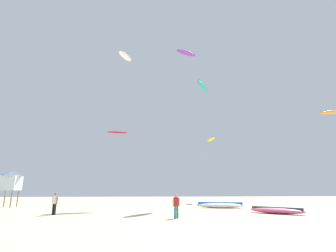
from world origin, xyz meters
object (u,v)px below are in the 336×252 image
(person_foreground, at_px, (176,204))
(kite_aloft_2, at_px, (211,139))
(kite_grounded_near, at_px, (220,205))
(kite_aloft_5, at_px, (125,56))
(kite_grounded_mid, at_px, (277,211))
(person_left, at_px, (55,202))
(lifeguard_tower, at_px, (10,180))
(kite_aloft_1, at_px, (203,86))
(kite_aloft_3, at_px, (334,112))
(kite_aloft_0, at_px, (186,53))
(kite_aloft_6, at_px, (118,132))

(person_foreground, bearing_deg, kite_aloft_2, 141.66)
(kite_grounded_near, xyz_separation_m, kite_aloft_5, (-11.94, 6.94, 21.77))
(kite_grounded_mid, distance_m, kite_aloft_5, 29.89)
(person_left, relative_size, lifeguard_tower, 0.42)
(kite_grounded_near, distance_m, kite_aloft_1, 16.44)
(kite_aloft_1, height_order, kite_aloft_3, kite_aloft_1)
(kite_grounded_near, relative_size, kite_aloft_3, 1.53)
(person_foreground, height_order, kite_grounded_near, person_foreground)
(kite_aloft_3, xyz_separation_m, kite_aloft_5, (-27.66, 6.49, 10.38))
(lifeguard_tower, xyz_separation_m, kite_aloft_0, (23.07, 10.12, 23.74))
(person_foreground, bearing_deg, kite_aloft_0, 150.49)
(person_left, distance_m, kite_aloft_1, 23.95)
(lifeguard_tower, bearing_deg, kite_aloft_0, 23.69)
(lifeguard_tower, bearing_deg, kite_grounded_near, -7.51)
(person_left, relative_size, kite_aloft_5, 0.53)
(kite_grounded_near, relative_size, kite_aloft_5, 1.68)
(kite_aloft_0, distance_m, kite_aloft_3, 26.18)
(person_foreground, distance_m, kite_aloft_1, 21.33)
(person_left, xyz_separation_m, kite_aloft_2, (18.67, 21.18, 9.61))
(person_foreground, xyz_separation_m, kite_aloft_2, (8.97, 24.44, 9.64))
(lifeguard_tower, xyz_separation_m, kite_aloft_6, (11.20, 9.49, 8.16))
(kite_aloft_3, height_order, kite_aloft_6, kite_aloft_3)
(person_left, distance_m, kite_aloft_2, 29.83)
(person_left, height_order, kite_grounded_mid, person_left)
(kite_grounded_mid, relative_size, kite_aloft_5, 1.28)
(kite_aloft_2, bearing_deg, kite_aloft_6, -173.37)
(kite_aloft_2, relative_size, kite_aloft_6, 0.98)
(kite_aloft_1, bearing_deg, lifeguard_tower, -177.97)
(kite_grounded_near, bearing_deg, kite_grounded_mid, -67.60)
(kite_aloft_1, height_order, kite_aloft_5, kite_aloft_5)
(kite_grounded_near, distance_m, kite_aloft_0, 29.69)
(kite_grounded_near, distance_m, kite_aloft_6, 21.34)
(kite_aloft_6, bearing_deg, kite_aloft_3, -22.95)
(kite_aloft_3, bearing_deg, kite_aloft_0, 142.95)
(kite_aloft_1, bearing_deg, kite_grounded_near, -82.23)
(person_foreground, bearing_deg, kite_aloft_3, 97.21)
(kite_grounded_mid, xyz_separation_m, kite_aloft_6, (-16.14, 19.80, 10.95))
(kite_aloft_1, height_order, kite_aloft_6, kite_aloft_1)
(person_left, distance_m, kite_aloft_6, 21.96)
(person_foreground, xyz_separation_m, kite_aloft_6, (-7.23, 22.56, 10.22))
(kite_grounded_mid, height_order, kite_aloft_1, kite_aloft_1)
(kite_aloft_5, bearing_deg, kite_aloft_0, 31.12)
(kite_aloft_6, bearing_deg, kite_aloft_1, -34.31)
(kite_aloft_2, xyz_separation_m, kite_aloft_3, (12.74, -14.13, 1.06))
(lifeguard_tower, xyz_separation_m, kite_aloft_2, (27.40, 11.37, 7.58))
(kite_grounded_near, bearing_deg, kite_aloft_6, 136.13)
(kite_grounded_near, xyz_separation_m, kite_aloft_6, (-13.22, 12.71, 10.91))
(kite_aloft_5, xyz_separation_m, kite_aloft_6, (-1.28, 5.77, -10.86))
(kite_aloft_6, bearing_deg, kite_aloft_5, -77.50)
(lifeguard_tower, relative_size, kite_aloft_3, 1.15)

